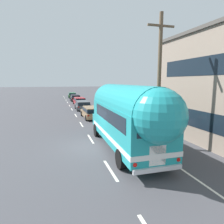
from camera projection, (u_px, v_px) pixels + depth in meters
ground_plane at (95, 146)px, 13.36m from camera, size 300.00×300.00×0.00m
lane_markings at (94, 114)px, 26.41m from camera, size 3.57×80.00×0.01m
utility_pole at (159, 80)px, 12.61m from camera, size 1.80×0.24×8.50m
painted_bus at (128, 115)px, 11.94m from camera, size 2.64×10.70×4.12m
car_lead at (92, 112)px, 23.31m from camera, size 2.07×4.65×1.37m
car_second at (83, 105)px, 30.17m from camera, size 2.04×4.52×1.37m
car_third at (79, 101)px, 36.48m from camera, size 2.01×4.79×1.37m
car_fourth at (75, 97)px, 43.55m from camera, size 2.00×4.56×1.37m
car_fifth at (72, 95)px, 51.74m from camera, size 2.01×4.54×1.37m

